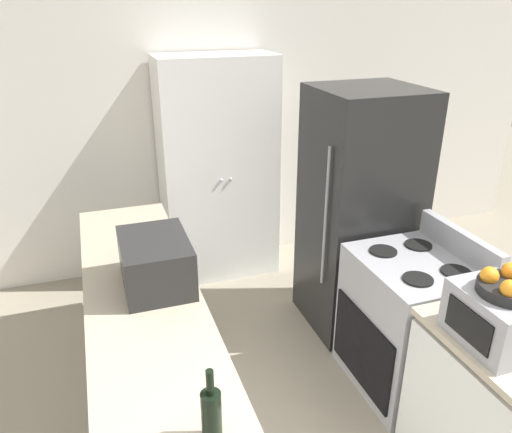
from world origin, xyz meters
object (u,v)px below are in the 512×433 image
pantry_cabinet (218,171)px  microwave (156,262)px  toaster_oven (496,318)px  stove (409,323)px  wine_bottle (211,415)px  fruit_bowl (509,285)px  refrigerator (359,213)px

pantry_cabinet → microwave: size_ratio=3.92×
toaster_oven → stove: bearing=79.2°
microwave → wine_bottle: (0.02, -1.12, -0.02)m
fruit_bowl → pantry_cabinet: bearing=103.4°
wine_bottle → toaster_oven: (1.34, 0.12, 0.02)m
refrigerator → microwave: 1.63m
fruit_bowl → refrigerator: bearing=84.2°
toaster_oven → fruit_bowl: 0.17m
refrigerator → pantry_cabinet: bearing=125.5°
pantry_cabinet → wine_bottle: pantry_cabinet is taller
stove → fruit_bowl: bearing=-99.2°
refrigerator → microwave: (-1.54, -0.50, 0.13)m
refrigerator → microwave: size_ratio=3.65×
wine_bottle → microwave: bearing=91.2°
pantry_cabinet → microwave: bearing=-115.8°
pantry_cabinet → stove: pantry_cabinet is taller
microwave → toaster_oven: bearing=-36.2°
stove → wine_bottle: bearing=-149.7°
refrigerator → wine_bottle: bearing=-133.0°
pantry_cabinet → refrigerator: pantry_cabinet is taller
microwave → toaster_oven: (1.37, -1.00, -0.01)m
stove → fruit_bowl: (-0.12, -0.76, 0.74)m
wine_bottle → fruit_bowl: fruit_bowl is taller
pantry_cabinet → fruit_bowl: pantry_cabinet is taller
stove → toaster_oven: size_ratio=2.72×
stove → refrigerator: bearing=87.6°
wine_bottle → stove: bearing=30.3°
microwave → fruit_bowl: (1.39, -1.01, 0.17)m
pantry_cabinet → microwave: pantry_cabinet is taller
microwave → toaster_oven: 1.69m
refrigerator → toaster_oven: (-0.17, -1.50, 0.13)m
stove → wine_bottle: wine_bottle is taller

